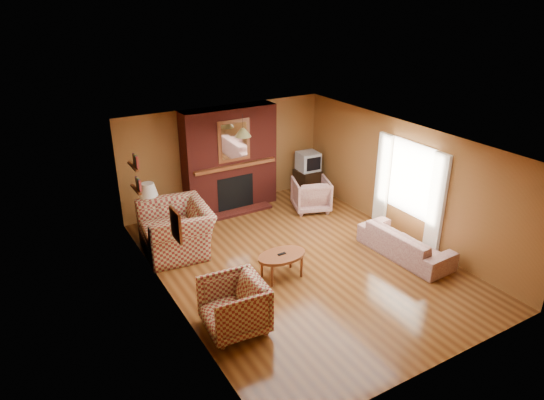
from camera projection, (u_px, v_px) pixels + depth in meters
floor at (300, 263)px, 9.23m from camera, size 6.50×6.50×0.00m
ceiling at (304, 141)px, 8.27m from camera, size 6.50×6.50×0.00m
wall_back at (225, 156)px, 11.32m from camera, size 6.50×0.00×6.50m
wall_front at (443, 295)px, 6.18m from camera, size 6.50×0.00×6.50m
wall_left at (169, 238)px, 7.59m from camera, size 0.00×6.50×6.50m
wall_right at (404, 180)px, 9.91m from camera, size 0.00×6.50×6.50m
fireplace at (230, 160)px, 11.12m from camera, size 2.20×0.82×2.40m
window_right at (409, 187)px, 9.76m from camera, size 0.10×1.85×2.00m
bookshelf at (135, 173)px, 8.94m from camera, size 0.09×0.55×0.71m
botanical_print at (176, 225)px, 7.23m from camera, size 0.05×0.40×0.50m
pendant_light at (243, 132)px, 10.25m from camera, size 0.36×0.36×0.48m
plaid_loveseat at (176, 229)px, 9.48m from camera, size 1.40×1.57×0.94m
plaid_armchair at (234, 306)px, 7.28m from camera, size 0.98×0.96×0.83m
floral_sofa at (405, 243)px, 9.37m from camera, size 0.85×1.95×0.56m
floral_armchair at (311, 194)px, 11.31m from camera, size 1.04×1.06×0.76m
coffee_table at (282, 257)px, 8.62m from camera, size 0.92×0.57×0.48m
side_table at (152, 225)px, 10.08m from camera, size 0.45×0.45×0.57m
table_lamp at (149, 196)px, 9.83m from camera, size 0.39×0.39×0.64m
tv_stand at (307, 181)px, 12.27m from camera, size 0.60×0.56×0.62m
crt_tv at (308, 161)px, 12.05m from camera, size 0.53×0.53×0.46m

